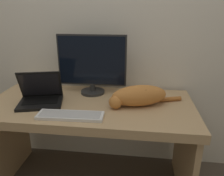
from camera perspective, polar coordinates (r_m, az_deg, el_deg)
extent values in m
cube|color=silver|center=(1.84, -3.68, 18.51)|extent=(6.40, 0.06, 2.60)
cube|color=tan|center=(1.59, -5.90, -4.83)|extent=(1.48, 0.69, 0.06)
cube|color=tan|center=(2.02, -25.80, -12.52)|extent=(0.04, 0.64, 0.65)
cube|color=tan|center=(1.77, 18.32, -16.35)|extent=(0.04, 0.64, 0.65)
cylinder|color=#282828|center=(1.75, -5.05, -0.98)|extent=(0.19, 0.19, 0.02)
cylinder|color=#282828|center=(1.74, -5.09, 0.27)|extent=(0.04, 0.04, 0.06)
cube|color=#282828|center=(1.68, -5.27, 7.19)|extent=(0.53, 0.02, 0.39)
cube|color=black|center=(1.67, -5.35, 7.11)|extent=(0.51, 0.01, 0.37)
cube|color=black|center=(1.62, -18.13, -3.70)|extent=(0.34, 0.30, 0.02)
cube|color=black|center=(1.63, -18.09, -3.13)|extent=(0.27, 0.19, 0.00)
cube|color=black|center=(1.64, -18.18, 0.90)|extent=(0.31, 0.18, 0.21)
cube|color=black|center=(1.64, -18.20, 0.77)|extent=(0.28, 0.16, 0.19)
cube|color=white|center=(1.39, -10.81, -7.07)|extent=(0.42, 0.14, 0.02)
cube|color=#B3B3B3|center=(1.38, -10.84, -6.66)|extent=(0.38, 0.11, 0.00)
ellipsoid|color=#C67A38|center=(1.51, 7.13, -1.97)|extent=(0.41, 0.26, 0.14)
ellipsoid|color=#AD662D|center=(1.50, 7.89, -0.51)|extent=(0.20, 0.16, 0.06)
sphere|color=#C67A38|center=(1.47, 0.94, -3.66)|extent=(0.09, 0.09, 0.09)
cone|color=#AD662D|center=(1.45, 0.14, -2.34)|extent=(0.04, 0.04, 0.03)
cone|color=#AD662D|center=(1.45, 1.75, -2.23)|extent=(0.04, 0.04, 0.03)
cylinder|color=#AD662D|center=(1.64, 14.95, -2.82)|extent=(0.16, 0.08, 0.03)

